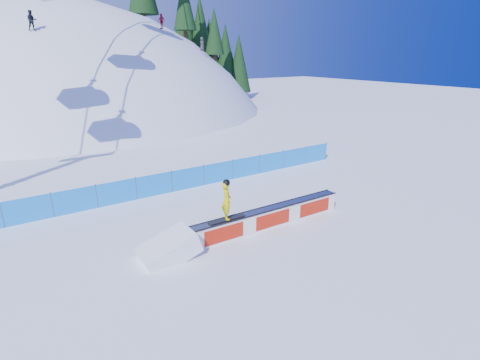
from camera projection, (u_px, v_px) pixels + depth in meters
ground at (231, 216)px, 17.72m from camera, size 160.00×160.00×0.00m
snow_hill at (82, 230)px, 56.49m from camera, size 64.00×64.00×64.00m
treeline at (214, 42)px, 60.61m from camera, size 19.00×12.35×18.94m
safety_fence at (188, 178)px, 21.06m from camera, size 22.05×0.05×1.30m
rail_box at (270, 217)px, 16.46m from camera, size 7.63×0.63×0.91m
snow_ramp at (169, 257)px, 14.13m from camera, size 2.26×1.43×1.40m
snowboarder at (227, 200)px, 14.90m from camera, size 1.64×0.67×1.71m
distant_skiers at (105, 17)px, 39.18m from camera, size 19.62×7.67×6.60m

